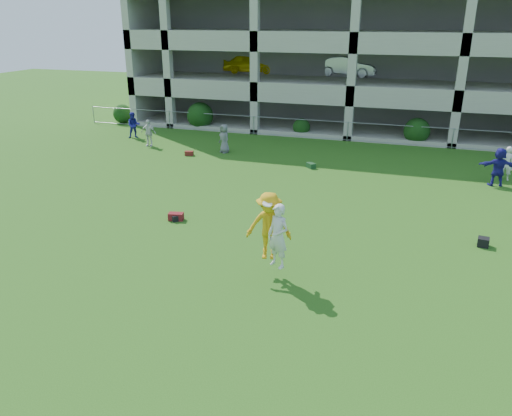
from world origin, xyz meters
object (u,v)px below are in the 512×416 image
(bystander_e, at_px, (507,163))
(bystander_b, at_px, (148,133))
(bystander_a, at_px, (134,125))
(frisbee_contest, at_px, (271,228))
(bystander_c, at_px, (224,139))
(crate_d, at_px, (483,242))
(bystander_d, at_px, (498,167))
(parking_garage, at_px, (370,33))

(bystander_e, bearing_deg, bystander_b, 18.15)
(bystander_a, distance_m, frisbee_contest, 19.56)
(bystander_c, height_order, crate_d, bystander_c)
(bystander_d, relative_size, parking_garage, 0.06)
(bystander_c, bearing_deg, bystander_d, 28.96)
(bystander_a, height_order, bystander_c, bystander_a)
(bystander_b, relative_size, bystander_c, 0.98)
(bystander_b, xyz_separation_m, bystander_d, (18.49, -1.70, 0.09))
(bystander_a, bearing_deg, bystander_c, -45.18)
(bystander_d, bearing_deg, bystander_b, -16.63)
(bystander_e, relative_size, frisbee_contest, 0.78)
(bystander_c, relative_size, parking_garage, 0.05)
(bystander_b, height_order, frisbee_contest, frisbee_contest)
(bystander_c, bearing_deg, bystander_e, 33.47)
(bystander_d, distance_m, bystander_e, 1.18)
(bystander_b, relative_size, crate_d, 4.45)
(bystander_b, bearing_deg, bystander_c, -4.63)
(bystander_d, relative_size, frisbee_contest, 0.86)
(crate_d, xyz_separation_m, frisbee_contest, (-6.13, -4.14, 1.38))
(frisbee_contest, bearing_deg, bystander_a, 132.24)
(crate_d, bearing_deg, bystander_c, 145.31)
(bystander_c, relative_size, bystander_d, 0.91)
(bystander_c, bearing_deg, bystander_a, -157.71)
(crate_d, bearing_deg, parking_garage, 106.25)
(bystander_b, distance_m, bystander_d, 18.57)
(bystander_e, distance_m, parking_garage, 17.13)
(bystander_e, distance_m, crate_d, 8.31)
(bystander_a, height_order, bystander_d, bystander_d)
(bystander_a, bearing_deg, crate_d, -59.80)
(parking_garage, bearing_deg, bystander_d, -63.35)
(bystander_a, relative_size, frisbee_contest, 0.79)
(bystander_c, relative_size, frisbee_contest, 0.78)
(bystander_b, relative_size, bystander_e, 0.98)
(bystander_b, distance_m, parking_garage, 18.11)
(bystander_a, height_order, bystander_b, bystander_a)
(crate_d, distance_m, frisbee_contest, 7.52)
(bystander_c, bearing_deg, parking_garage, 101.62)
(bystander_a, xyz_separation_m, bystander_d, (20.42, -3.28, 0.07))
(frisbee_contest, xyz_separation_m, parking_garage, (-0.36, 26.41, 4.48))
(bystander_a, height_order, crate_d, bystander_a)
(bystander_b, distance_m, bystander_e, 18.99)
(bystander_e, bearing_deg, frisbee_contest, 77.72)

